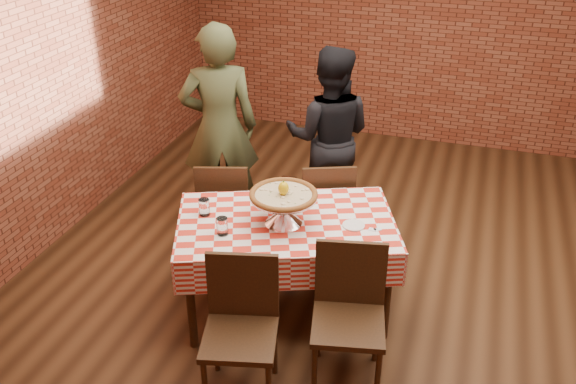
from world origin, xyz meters
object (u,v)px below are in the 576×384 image
object	(u,v)px
chair_far_left	(226,206)
water_glass_right	(204,207)
table	(286,266)
pizza	(284,195)
chair_near_left	(240,337)
chair_near_right	(348,323)
diner_olive	(219,128)
condiment_caddy	(288,189)
pizza_stand	(284,209)
diner_black	(329,137)
chair_far_right	(325,206)
water_glass_left	(222,226)

from	to	relation	value
chair_far_left	water_glass_right	bearing A→B (deg)	84.61
table	pizza	size ratio (longest dim) A/B	3.19
table	chair_near_left	distance (m)	0.89
water_glass_right	table	bearing A→B (deg)	9.09
chair_near_right	diner_olive	size ratio (longest dim) A/B	0.51
water_glass_right	diner_olive	bearing A→B (deg)	107.81
condiment_caddy	diner_olive	xyz separation A→B (m)	(-0.85, 0.74, 0.08)
pizza_stand	condiment_caddy	world-z (taller)	pizza_stand
diner_black	diner_olive	bearing A→B (deg)	12.46
pizza_stand	chair_far_left	world-z (taller)	pizza_stand
pizza	diner_olive	world-z (taller)	diner_olive
chair_near_left	chair_far_left	distance (m)	1.61
water_glass_right	chair_near_left	size ratio (longest dim) A/B	0.13
chair_near_right	chair_far_left	size ratio (longest dim) A/B	1.04
water_glass_right	chair_far_left	distance (m)	0.76
water_glass_right	chair_far_right	world-z (taller)	chair_far_right
water_glass_right	chair_far_right	distance (m)	1.16
chair_near_right	water_glass_right	bearing A→B (deg)	145.84
pizza_stand	diner_black	bearing A→B (deg)	91.56
table	chair_far_left	distance (m)	0.90
pizza_stand	water_glass_left	xyz separation A→B (m)	(-0.34, -0.26, -0.04)
condiment_caddy	chair_far_left	bearing A→B (deg)	158.93
pizza	water_glass_right	xyz separation A→B (m)	(-0.56, -0.07, -0.15)
pizza	water_glass_left	bearing A→B (deg)	-142.34
chair_near_left	diner_olive	bearing A→B (deg)	102.03
water_glass_right	chair_far_right	xyz separation A→B (m)	(0.65, 0.89, -0.37)
table	pizza	bearing A→B (deg)	-114.01
diner_olive	diner_black	world-z (taller)	diner_olive
chair_far_left	diner_black	distance (m)	1.11
pizza_stand	diner_black	size ratio (longest dim) A/B	0.29
chair_far_left	chair_far_right	world-z (taller)	chair_far_right
table	pizza	xyz separation A→B (m)	(-0.01, -0.02, 0.60)
chair_near_left	chair_far_right	xyz separation A→B (m)	(0.09, 1.69, -0.01)
water_glass_right	chair_near_right	distance (m)	1.30
table	chair_near_right	distance (m)	0.82
chair_near_left	chair_near_right	distance (m)	0.67
condiment_caddy	chair_far_right	xyz separation A→B (m)	(0.17, 0.48, -0.39)
pizza_stand	chair_far_right	size ratio (longest dim) A/B	0.52
condiment_caddy	pizza_stand	bearing A→B (deg)	-76.27
condiment_caddy	diner_black	bearing A→B (deg)	88.69
water_glass_right	chair_far_left	size ratio (longest dim) A/B	0.14
pizza_stand	diner_olive	bearing A→B (deg)	130.81
chair_far_right	diner_olive	world-z (taller)	diner_olive
water_glass_left	pizza_stand	bearing A→B (deg)	37.66
water_glass_right	chair_near_right	size ratio (longest dim) A/B	0.13
pizza	chair_near_right	bearing A→B (deg)	-42.62
condiment_caddy	chair_near_left	world-z (taller)	chair_near_left
table	water_glass_left	xyz separation A→B (m)	(-0.35, -0.29, 0.44)
water_glass_right	diner_olive	distance (m)	1.21
table	water_glass_right	xyz separation A→B (m)	(-0.57, -0.09, 0.44)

